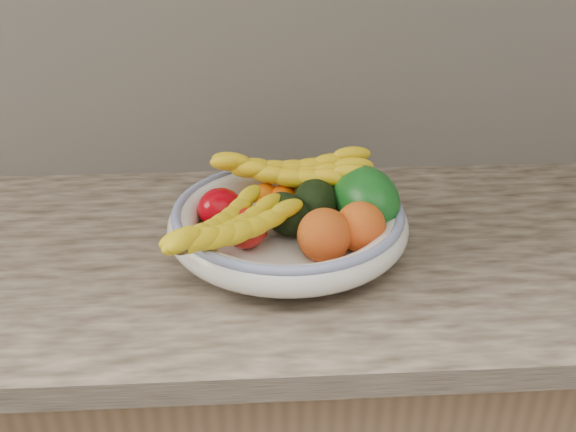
% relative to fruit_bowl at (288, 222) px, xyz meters
% --- Properties ---
extents(kitchen_counter, '(2.44, 0.66, 1.40)m').
position_rel_fruit_bowl_xyz_m(kitchen_counter, '(0.00, 0.03, -0.48)').
color(kitchen_counter, brown).
rests_on(kitchen_counter, ground).
extents(fruit_bowl, '(0.39, 0.39, 0.08)m').
position_rel_fruit_bowl_xyz_m(fruit_bowl, '(0.00, 0.00, 0.00)').
color(fruit_bowl, silver).
rests_on(fruit_bowl, kitchen_counter).
extents(clementine_back_left, '(0.06, 0.06, 0.04)m').
position_rel_fruit_bowl_xyz_m(clementine_back_left, '(-0.03, 0.09, 0.01)').
color(clementine_back_left, '#FF6905').
rests_on(clementine_back_left, fruit_bowl).
extents(clementine_back_right, '(0.07, 0.07, 0.05)m').
position_rel_fruit_bowl_xyz_m(clementine_back_right, '(0.04, 0.09, 0.01)').
color(clementine_back_right, '#E06404').
rests_on(clementine_back_right, fruit_bowl).
extents(clementine_back_mid, '(0.05, 0.05, 0.04)m').
position_rel_fruit_bowl_xyz_m(clementine_back_mid, '(-0.00, 0.08, 0.01)').
color(clementine_back_mid, '#EE5A05').
rests_on(clementine_back_mid, fruit_bowl).
extents(tomato_left, '(0.09, 0.09, 0.07)m').
position_rel_fruit_bowl_xyz_m(tomato_left, '(-0.11, 0.03, 0.01)').
color(tomato_left, '#AC000A').
rests_on(tomato_left, fruit_bowl).
extents(tomato_near_left, '(0.07, 0.07, 0.06)m').
position_rel_fruit_bowl_xyz_m(tomato_near_left, '(-0.07, -0.04, 0.01)').
color(tomato_near_left, red).
rests_on(tomato_near_left, fruit_bowl).
extents(avocado_center, '(0.11, 0.12, 0.07)m').
position_rel_fruit_bowl_xyz_m(avocado_center, '(-0.00, 0.00, 0.02)').
color(avocado_center, black).
rests_on(avocado_center, fruit_bowl).
extents(avocado_right, '(0.09, 0.12, 0.08)m').
position_rel_fruit_bowl_xyz_m(avocado_right, '(0.05, 0.04, 0.02)').
color(avocado_right, black).
rests_on(avocado_right, fruit_bowl).
extents(green_mango, '(0.17, 0.18, 0.13)m').
position_rel_fruit_bowl_xyz_m(green_mango, '(0.13, 0.02, 0.03)').
color(green_mango, '#0F5416').
rests_on(green_mango, fruit_bowl).
extents(peach_front, '(0.10, 0.10, 0.08)m').
position_rel_fruit_bowl_xyz_m(peach_front, '(0.05, -0.08, 0.02)').
color(peach_front, orange).
rests_on(peach_front, fruit_bowl).
extents(peach_right, '(0.10, 0.10, 0.08)m').
position_rel_fruit_bowl_xyz_m(peach_right, '(0.11, -0.06, 0.02)').
color(peach_right, orange).
rests_on(peach_right, fruit_bowl).
extents(banana_bunch_back, '(0.30, 0.14, 0.08)m').
position_rel_fruit_bowl_xyz_m(banana_bunch_back, '(0.01, 0.10, 0.04)').
color(banana_bunch_back, yellow).
rests_on(banana_bunch_back, fruit_bowl).
extents(banana_bunch_front, '(0.25, 0.27, 0.07)m').
position_rel_fruit_bowl_xyz_m(banana_bunch_front, '(-0.09, -0.08, 0.03)').
color(banana_bunch_front, yellow).
rests_on(banana_bunch_front, fruit_bowl).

